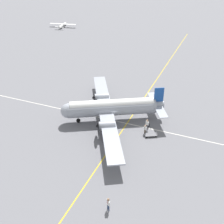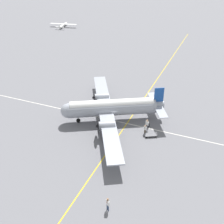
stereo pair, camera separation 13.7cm
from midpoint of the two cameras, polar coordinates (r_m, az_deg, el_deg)
name	(u,v)px [view 2 (the right image)]	position (r m, az deg, el deg)	size (l,w,h in m)	color
ground_plane	(112,120)	(47.55, 0.08, -1.67)	(300.00, 300.00, 0.00)	slate
apron_line_eastwest	(127,123)	(46.74, 3.13, -2.34)	(120.00, 0.16, 0.01)	gold
apron_line_northsouth	(112,120)	(47.54, 0.08, -1.67)	(0.16, 120.00, 0.01)	silver
airliner_main	(110,108)	(46.24, -0.42, 0.88)	(24.96, 17.99, 5.63)	#9399A3
crew_foreground	(108,203)	(32.37, -0.76, -18.01)	(0.41, 0.52, 1.81)	navy
passenger_boarding	(147,124)	(44.95, 7.23, -2.35)	(0.37, 0.57, 1.83)	#2D2D33
ramp_agent	(145,128)	(43.96, 6.83, -3.33)	(0.38, 0.47, 1.65)	#473D2D
suitcase_near_door	(149,125)	(46.09, 7.57, -2.67)	(0.46, 0.19, 0.65)	#232328
baggage_cart	(151,135)	(43.94, 7.99, -4.60)	(1.74, 2.12, 0.56)	#56565B
light_aircraft_distant	(63,25)	(108.05, -9.81, 17.04)	(7.46, 9.90, 1.92)	white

